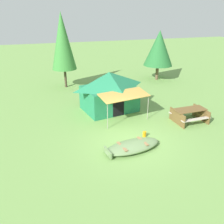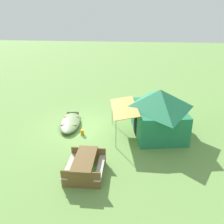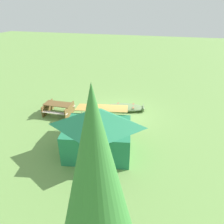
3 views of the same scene
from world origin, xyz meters
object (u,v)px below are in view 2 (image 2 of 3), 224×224
(picnic_table, at_px, (85,164))
(cooler_box, at_px, (140,130))
(canvas_cabin_tent, at_px, (159,111))
(fuel_can, at_px, (82,132))
(beached_rowboat, at_px, (70,122))

(picnic_table, height_order, cooler_box, picnic_table)
(canvas_cabin_tent, height_order, cooler_box, canvas_cabin_tent)
(fuel_can, bearing_deg, canvas_cabin_tent, 98.81)
(beached_rowboat, xyz_separation_m, cooler_box, (0.57, 4.07, 0.01))
(canvas_cabin_tent, bearing_deg, cooler_box, -82.79)
(canvas_cabin_tent, distance_m, cooler_box, 1.44)
(picnic_table, xyz_separation_m, fuel_can, (-3.26, -0.85, -0.35))
(beached_rowboat, height_order, cooler_box, cooler_box)
(beached_rowboat, relative_size, picnic_table, 1.55)
(canvas_cabin_tent, distance_m, picnic_table, 5.09)
(beached_rowboat, relative_size, fuel_can, 10.00)
(beached_rowboat, bearing_deg, fuel_can, 41.68)
(picnic_table, relative_size, fuel_can, 6.46)
(picnic_table, height_order, fuel_can, picnic_table)
(picnic_table, distance_m, cooler_box, 4.40)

